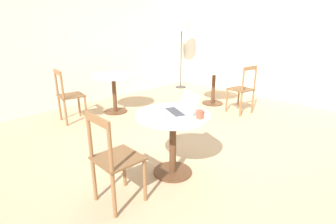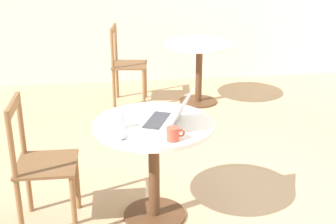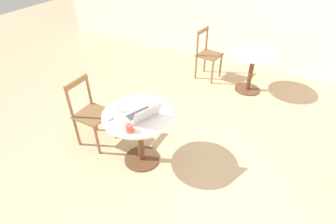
{
  "view_description": "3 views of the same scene",
  "coord_description": "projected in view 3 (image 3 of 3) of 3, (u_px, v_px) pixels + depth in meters",
  "views": [
    {
      "loc": [
        -2.54,
        -1.91,
        1.64
      ],
      "look_at": [
        -0.48,
        0.18,
        0.64
      ],
      "focal_mm": 28.0,
      "sensor_mm": 36.0,
      "label": 1
    },
    {
      "loc": [
        -0.94,
        -2.9,
        1.9
      ],
      "look_at": [
        -0.51,
        0.18,
        0.69
      ],
      "focal_mm": 50.0,
      "sensor_mm": 36.0,
      "label": 2
    },
    {
      "loc": [
        0.72,
        -1.98,
        2.46
      ],
      "look_at": [
        -0.43,
        0.23,
        0.62
      ],
      "focal_mm": 28.0,
      "sensor_mm": 36.0,
      "label": 3
    }
  ],
  "objects": [
    {
      "name": "ground_plane",
      "position": [
        191.0,
        173.0,
        3.14
      ],
      "size": [
        16.0,
        16.0,
        0.0
      ],
      "primitive_type": "plane",
      "color": "tan"
    },
    {
      "name": "cafe_table_near",
      "position": [
        139.0,
        125.0,
        3.0
      ],
      "size": [
        0.81,
        0.81,
        0.72
      ],
      "color": "#51331E",
      "rests_on": "ground_plane"
    },
    {
      "name": "cafe_table_far",
      "position": [
        253.0,
        61.0,
        4.36
      ],
      "size": [
        0.81,
        0.81,
        0.72
      ],
      "color": "#51331E",
      "rests_on": "ground_plane"
    },
    {
      "name": "chair_near_left",
      "position": [
        90.0,
        113.0,
        3.35
      ],
      "size": [
        0.4,
        0.4,
        0.91
      ],
      "color": "brown",
      "rests_on": "ground_plane"
    },
    {
      "name": "chair_far_left",
      "position": [
        207.0,
        55.0,
        4.82
      ],
      "size": [
        0.44,
        0.44,
        0.91
      ],
      "color": "brown",
      "rests_on": "ground_plane"
    },
    {
      "name": "laptop",
      "position": [
        143.0,
        114.0,
        2.82
      ],
      "size": [
        0.41,
        0.44,
        0.21
      ],
      "color": "#B7B7BC",
      "rests_on": "cafe_table_near"
    },
    {
      "name": "mouse",
      "position": [
        110.0,
        118.0,
        2.82
      ],
      "size": [
        0.06,
        0.1,
        0.03
      ],
      "color": "#B7B7BC",
      "rests_on": "cafe_table_near"
    },
    {
      "name": "mug",
      "position": [
        129.0,
        128.0,
        2.64
      ],
      "size": [
        0.11,
        0.08,
        0.08
      ],
      "color": "#C64C38",
      "rests_on": "cafe_table_near"
    },
    {
      "name": "drinking_glass",
      "position": [
        118.0,
        108.0,
        2.91
      ],
      "size": [
        0.06,
        0.06,
        0.1
      ],
      "color": "silver",
      "rests_on": "cafe_table_near"
    }
  ]
}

